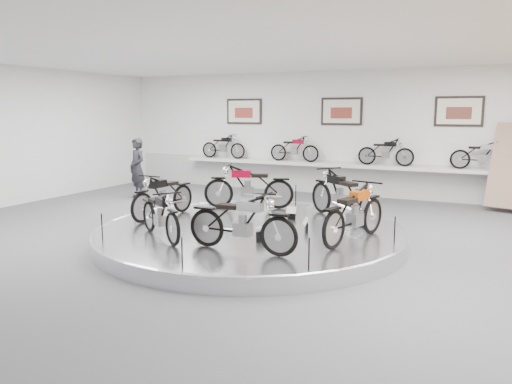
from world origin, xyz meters
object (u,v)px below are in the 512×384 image
at_px(bike_c, 163,195).
at_px(visitor, 137,168).
at_px(bike_b, 249,186).
at_px(bike_f, 354,213).
at_px(bike_e, 242,222).
at_px(shelf, 338,165).
at_px(bike_d, 160,214).
at_px(bike_a, 341,194).
at_px(display_platform, 250,234).

height_order(bike_c, visitor, visitor).
distance_m(bike_b, bike_f, 3.78).
bearing_deg(bike_e, shelf, 95.95).
distance_m(bike_d, bike_e, 1.81).
distance_m(shelf, visitor, 6.36).
bearing_deg(bike_a, bike_c, 61.19).
xyz_separation_m(bike_a, bike_e, (-0.79, -3.32, -0.04)).
distance_m(bike_c, visitor, 4.61).
height_order(display_platform, shelf, shelf).
xyz_separation_m(bike_b, bike_e, (1.62, -3.55, -0.04)).
bearing_deg(bike_b, display_platform, 96.36).
bearing_deg(bike_c, shelf, 166.08).
distance_m(bike_c, bike_e, 3.38).
relative_size(display_platform, bike_f, 3.47).
distance_m(bike_f, visitor, 8.50).
distance_m(display_platform, shelf, 6.46).
distance_m(display_platform, visitor, 6.47).
xyz_separation_m(shelf, bike_c, (-2.23, -6.34, -0.19)).
height_order(bike_d, visitor, visitor).
distance_m(bike_b, visitor, 4.79).
xyz_separation_m(shelf, bike_d, (-1.14, -7.94, -0.23)).
xyz_separation_m(bike_a, bike_d, (-2.60, -3.18, -0.09)).
distance_m(display_platform, bike_e, 1.93).
height_order(display_platform, bike_c, bike_c).
xyz_separation_m(bike_c, bike_f, (4.47, -0.22, 0.03)).
bearing_deg(shelf, bike_a, -72.97).
xyz_separation_m(bike_e, visitor, (-6.20, 4.95, 0.12)).
distance_m(shelf, bike_c, 6.72).
bearing_deg(display_platform, bike_e, -68.32).
height_order(shelf, bike_c, bike_c).
height_order(bike_a, bike_f, bike_a).
distance_m(display_platform, bike_f, 2.35).
height_order(shelf, bike_b, bike_b).
bearing_deg(shelf, display_platform, -90.00).
xyz_separation_m(bike_d, visitor, (-4.39, 4.81, 0.17)).
height_order(shelf, bike_a, bike_a).
bearing_deg(bike_c, bike_e, 64.41).
distance_m(bike_b, bike_e, 3.90).
relative_size(bike_c, bike_e, 0.98).
bearing_deg(bike_b, visitor, -37.78).
relative_size(bike_a, bike_c, 1.10).
xyz_separation_m(shelf, bike_e, (0.67, -8.09, -0.18)).
relative_size(display_platform, shelf, 0.58).
bearing_deg(display_platform, bike_d, -126.43).
bearing_deg(shelf, bike_f, -71.15).
height_order(bike_b, bike_f, bike_b).
height_order(bike_b, visitor, visitor).
bearing_deg(bike_f, bike_d, 126.38).
relative_size(bike_f, visitor, 0.98).
xyz_separation_m(bike_a, bike_b, (-2.41, 0.23, -0.00)).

